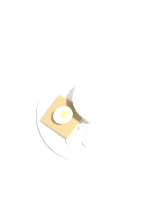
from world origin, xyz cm
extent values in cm
cube|color=beige|center=(0.00, 0.00, 1.00)|extent=(120.00, 120.00, 2.00)
cylinder|color=white|center=(0.00, 0.00, 2.50)|extent=(29.64, 29.64, 1.00)
torus|color=white|center=(0.00, 0.00, 3.30)|extent=(29.44, 29.44, 0.60)
cylinder|color=white|center=(4.54, 1.41, 5.66)|extent=(13.29, 13.29, 5.32)
torus|color=white|center=(4.54, 1.41, 8.32)|extent=(13.49, 13.49, 0.60)
cylinder|color=beige|center=(4.54, 1.41, 5.38)|extent=(11.89, 11.89, 4.35)
ellipsoid|color=beige|center=(4.54, 1.41, 7.35)|extent=(11.29, 11.29, 1.20)
ellipsoid|color=tan|center=(4.87, -1.70, 7.61)|extent=(1.26, 0.85, 0.52)
ellipsoid|color=tan|center=(6.85, -1.67, 7.62)|extent=(1.23, 1.44, 0.52)
ellipsoid|color=tan|center=(3.57, 2.20, 7.68)|extent=(1.27, 1.69, 0.65)
cube|color=brown|center=(-6.14, 1.98, 4.40)|extent=(13.59, 13.59, 0.30)
cube|color=olive|center=(-6.14, 1.98, 3.75)|extent=(13.32, 13.32, 1.50)
ellipsoid|color=white|center=(-6.14, 1.98, 5.76)|extent=(6.05, 5.15, 2.52)
sphere|color=yellow|center=(-5.37, 1.73, 6.54)|extent=(2.63, 2.63, 2.63)
cylinder|color=beige|center=(-4.64, -5.48, 3.55)|extent=(4.67, 4.67, 1.22)
cylinder|color=#BBB48F|center=(-4.64, -5.48, 4.04)|extent=(0.84, 0.84, 0.16)
cylinder|color=beige|center=(-0.56, -6.38, 3.70)|extent=(3.66, 3.53, 1.70)
cylinder|color=#BAAF8A|center=(-0.56, -6.38, 4.23)|extent=(0.64, 0.63, 0.24)
cylinder|color=beige|center=(-2.80, -8.38, 3.67)|extent=(4.50, 4.58, 1.56)
cylinder|color=#BBB38A|center=(-2.80, -8.38, 4.23)|extent=(0.81, 0.81, 0.20)
cylinder|color=beige|center=(-7.26, -5.81, 3.61)|extent=(4.61, 4.60, 1.43)
cylinder|color=#BDAD8B|center=(-7.26, -5.81, 4.10)|extent=(0.82, 0.82, 0.20)
cylinder|color=#F4E6C7|center=(-2.37, -4.27, 3.57)|extent=(3.14, 3.04, 1.35)
cylinder|color=#BFB39B|center=(-2.37, -4.27, 4.03)|extent=(0.56, 0.55, 0.20)
camera|label=1|loc=(-7.00, -13.16, 69.49)|focal=35.00mm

